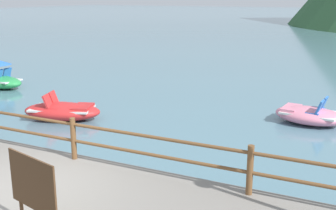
{
  "coord_description": "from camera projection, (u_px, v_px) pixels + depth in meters",
  "views": [
    {
      "loc": [
        5.68,
        -5.43,
        3.94
      ],
      "look_at": [
        0.66,
        5.0,
        0.9
      ],
      "focal_mm": 44.83,
      "sensor_mm": 36.0,
      "label": 1
    }
  ],
  "objects": [
    {
      "name": "ground_plane",
      "position": [
        310.0,
        35.0,
        42.96
      ],
      "size": [
        200.0,
        200.0,
        0.0
      ],
      "primitive_type": "plane",
      "color": "slate"
    },
    {
      "name": "pedal_boat_2",
      "position": [
        63.0,
        111.0,
        13.64
      ],
      "size": [
        2.78,
        1.95,
        0.88
      ],
      "color": "red",
      "rests_on": "ground"
    },
    {
      "name": "pedal_boat_4",
      "position": [
        309.0,
        115.0,
        13.22
      ],
      "size": [
        2.27,
        1.57,
        0.86
      ],
      "color": "pink",
      "rests_on": "ground"
    },
    {
      "name": "dock_railing",
      "position": [
        73.0,
        134.0,
        9.22
      ],
      "size": [
        23.92,
        0.12,
        0.95
      ],
      "color": "brown",
      "rests_on": "promenade_dock"
    },
    {
      "name": "sign_board",
      "position": [
        33.0,
        185.0,
        6.42
      ],
      "size": [
        1.15,
        0.32,
        1.19
      ],
      "color": "beige",
      "rests_on": "promenade_dock"
    }
  ]
}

